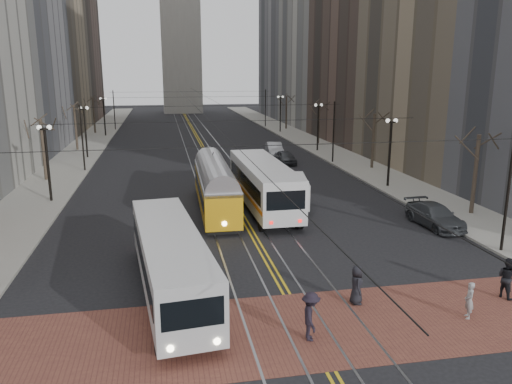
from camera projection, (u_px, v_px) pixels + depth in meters
name	position (u px, v px, depth m)	size (l,w,h in m)	color
ground	(282.00, 285.00, 23.26)	(260.00, 260.00, 0.00)	black
sidewalk_left	(85.00, 149.00, 63.51)	(5.00, 140.00, 0.15)	gray
sidewalk_right	(311.00, 143.00, 68.91)	(5.00, 140.00, 0.15)	gray
crosswalk_band	(306.00, 328.00, 19.44)	(25.00, 6.00, 0.01)	brown
streetcar_rails	(202.00, 146.00, 66.22)	(4.80, 130.00, 0.02)	gray
centre_lines	(202.00, 146.00, 66.22)	(0.42, 130.00, 0.01)	gold
building_left_far	(50.00, 16.00, 96.05)	(16.00, 20.00, 40.00)	brown
building_right_mid	(386.00, 16.00, 67.75)	(16.00, 20.00, 34.00)	brown
building_right_far	(305.00, 21.00, 105.23)	(16.00, 20.00, 40.00)	slate
lamp_posts	(215.00, 142.00, 50.05)	(27.60, 57.20, 5.60)	black
street_trees	(209.00, 134.00, 56.25)	(31.68, 53.28, 5.60)	#382D23
trolley_wires	(209.00, 126.00, 55.62)	(25.96, 120.00, 6.60)	black
transit_bus	(171.00, 263.00, 22.00)	(2.46, 11.81, 2.95)	#B9B9B9
streetcar	(215.00, 191.00, 35.45)	(2.29, 12.33, 2.91)	gold
rear_bus	(263.00, 186.00, 35.91)	(2.79, 12.84, 3.35)	silver
cargo_van	(293.00, 193.00, 36.31)	(1.91, 4.97, 2.20)	silver
sedan_grey	(285.00, 157.00, 53.64)	(1.65, 4.09, 1.39)	#3C3F43
sedan_silver	(274.00, 149.00, 58.40)	(1.69, 4.85, 1.60)	#B4B6BC
sedan_parked	(435.00, 216.00, 31.97)	(2.00, 4.93, 1.43)	#3D4145
pedestrian_a	(357.00, 285.00, 21.26)	(0.83, 0.54, 1.71)	black
pedestrian_b	(469.00, 300.00, 20.04)	(0.55, 0.36, 1.52)	gray
pedestrian_c	(507.00, 278.00, 21.84)	(0.89, 0.69, 1.83)	black
pedestrian_d	(311.00, 316.00, 18.36)	(1.21, 0.70, 1.87)	black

